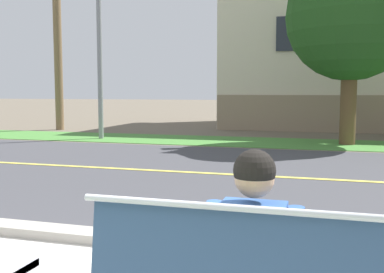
# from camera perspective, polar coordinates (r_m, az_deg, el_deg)

# --- Properties ---
(ground_plane) EXTENTS (140.00, 140.00, 0.00)m
(ground_plane) POSITION_cam_1_polar(r_m,az_deg,el_deg) (10.04, 7.62, -3.30)
(ground_plane) COLOR #665B4C
(curb_edge) EXTENTS (44.00, 0.30, 0.11)m
(curb_edge) POSITION_cam_1_polar(r_m,az_deg,el_deg) (4.67, -3.48, -13.07)
(curb_edge) COLOR #ADA89E
(curb_edge) RESTS_ON ground_plane
(street_asphalt) EXTENTS (52.00, 8.00, 0.01)m
(street_asphalt) POSITION_cam_1_polar(r_m,az_deg,el_deg) (8.58, 6.06, -4.78)
(street_asphalt) COLOR #424247
(street_asphalt) RESTS_ON ground_plane
(road_centre_line) EXTENTS (48.00, 0.14, 0.01)m
(road_centre_line) POSITION_cam_1_polar(r_m,az_deg,el_deg) (8.58, 6.06, -4.75)
(road_centre_line) COLOR #E0CC4C
(road_centre_line) RESTS_ON ground_plane
(far_verge_grass) EXTENTS (48.00, 2.80, 0.02)m
(far_verge_grass) POSITION_cam_1_polar(r_m,az_deg,el_deg) (14.06, 10.20, -0.75)
(far_verge_grass) COLOR #478438
(far_verge_grass) RESTS_ON ground_plane
(seated_person_blue) EXTENTS (0.52, 0.68, 1.25)m
(seated_person_blue) POSITION_cam_1_polar(r_m,az_deg,el_deg) (2.63, 7.92, -13.87)
(seated_person_blue) COLOR #333D56
(seated_person_blue) RESTS_ON ground_plane
(streetlamp) EXTENTS (0.24, 2.10, 7.42)m
(streetlamp) POSITION_cam_1_polar(r_m,az_deg,el_deg) (15.64, -11.12, 15.36)
(streetlamp) COLOR gray
(streetlamp) RESTS_ON ground_plane
(shade_tree_far_left) EXTENTS (3.67, 3.67, 6.06)m
(shade_tree_far_left) POSITION_cam_1_polar(r_m,az_deg,el_deg) (14.17, 19.61, 15.00)
(shade_tree_far_left) COLOR brown
(shade_tree_far_left) RESTS_ON ground_plane
(house_across_street) EXTENTS (11.31, 6.91, 7.37)m
(house_across_street) POSITION_cam_1_polar(r_m,az_deg,el_deg) (21.44, 19.22, 11.16)
(house_across_street) COLOR beige
(house_across_street) RESTS_ON ground_plane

